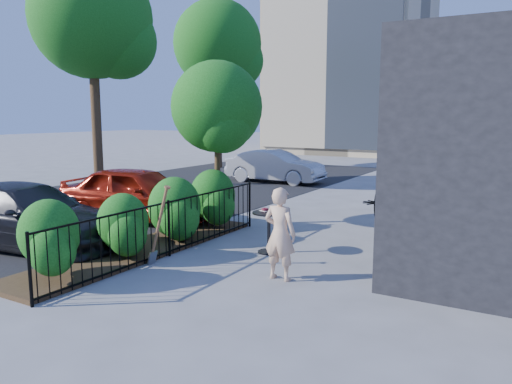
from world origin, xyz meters
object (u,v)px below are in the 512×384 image
Objects in this scene: street_tree_near at (92,25)px; car_red at (138,194)px; patio_tree at (218,112)px; cafe_table at (269,225)px; car_silver at (275,166)px; car_darkgrey at (26,216)px; street_tree_far at (218,50)px; shovel at (158,230)px; woman at (280,234)px.

car_red is (5.62, -3.82, -5.21)m from street_tree_near.
patio_tree is at bearing -81.97° from car_red.
cafe_table is at bearing -110.91° from car_red.
patio_tree is 8.31m from car_silver.
car_red reaches higher than car_silver.
patio_tree is at bearing -41.08° from car_darkgrey.
street_tree_far is (-7.70, 11.20, 3.15)m from patio_tree.
car_darkgrey is at bearing -155.18° from cafe_table.
car_red reaches higher than cafe_table.
street_tree_near is 12.07m from shovel.
street_tree_near reaches higher than car_silver.
patio_tree is 4.49× the size of cafe_table.
shovel is at bearing -163.41° from car_silver.
cafe_table is at bearing -153.58° from car_silver.
car_red is at bearing -12.97° from car_darkgrey.
street_tree_near reaches higher than car_red.
cafe_table is 0.22× the size of car_silver.
street_tree_far reaches higher than woman.
street_tree_far is 8.19m from car_silver.
patio_tree reaches higher than woman.
shovel is (-1.30, -1.77, 0.10)m from cafe_table.
patio_tree is 4.82m from car_darkgrey.
street_tree_far is 2.08× the size of car_silver.
street_tree_near is 13.52m from woman.
patio_tree reaches higher than car_silver.
street_tree_near reaches higher than shovel.
woman is (10.91, -14.10, -5.14)m from street_tree_far.
street_tree_far is 17.73m from shovel.
shovel is (-2.24, -0.45, -0.11)m from woman.
car_darkgrey is at bearing -121.73° from patio_tree.
woman is 12.00m from car_silver.
shovel is 4.10m from car_red.
car_silver is at bearing -60.01° from woman.
patio_tree is 4.76m from woman.
woman is (10.91, -6.10, -5.14)m from street_tree_near.
car_silver is (-5.74, 10.53, -0.12)m from woman.
car_red is at bearing -178.02° from car_silver.
shovel reaches higher than cafe_table.
street_tree_near is at bearing 47.26° from car_red.
shovel reaches higher than car_silver.
woman is at bearing -121.81° from car_red.
car_darkgrey is at bearing -69.97° from street_tree_far.
patio_tree is 0.95× the size of car_red.
street_tree_far reaches higher than patio_tree.
car_darkgrey is at bearing -51.75° from street_tree_near.
street_tree_near is 8.56m from car_red.
street_tree_far is 14.09m from car_red.
cafe_table is at bearing 53.72° from shovel.
street_tree_far is 1.85× the size of car_darkgrey.
car_darkgrey is (0.25, -11.32, -0.01)m from car_silver.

